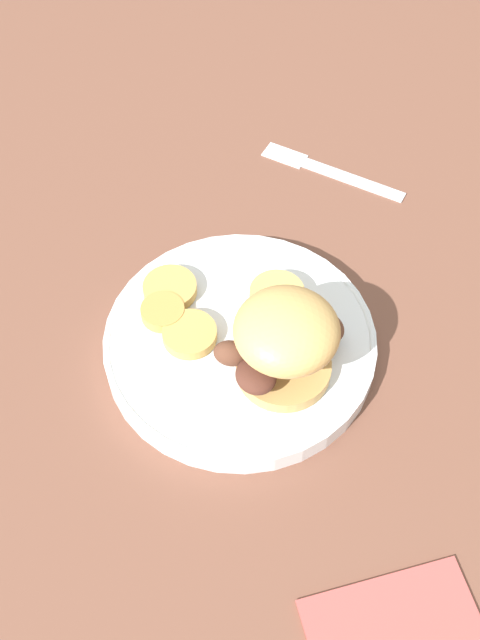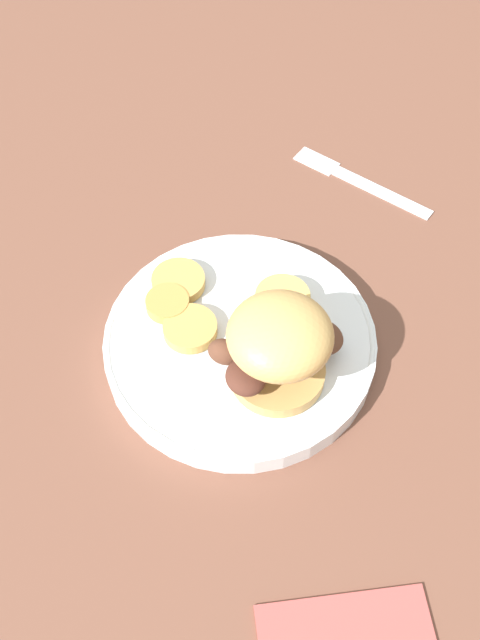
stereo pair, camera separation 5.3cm
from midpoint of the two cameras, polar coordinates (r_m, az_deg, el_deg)
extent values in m
plane|color=brown|center=(0.70, 2.16, -2.40)|extent=(4.00, 4.00, 0.00)
cylinder|color=white|center=(0.69, 2.19, -1.91)|extent=(0.25, 0.25, 0.02)
torus|color=white|center=(0.69, 2.21, -1.48)|extent=(0.25, 0.25, 0.01)
cylinder|color=tan|center=(0.66, 5.17, -4.11)|extent=(0.08, 0.08, 0.01)
ellipsoid|color=#4C281E|center=(0.62, 2.88, -4.50)|extent=(0.04, 0.04, 0.02)
ellipsoid|color=#563323|center=(0.64, 1.22, -2.59)|extent=(0.04, 0.04, 0.02)
ellipsoid|color=#563323|center=(0.67, 8.26, -1.38)|extent=(0.06, 0.06, 0.01)
ellipsoid|color=brown|center=(0.64, 5.81, -2.34)|extent=(0.02, 0.04, 0.01)
ellipsoid|color=tan|center=(0.61, 5.56, -1.32)|extent=(0.09, 0.09, 0.05)
cylinder|color=tan|center=(0.71, -2.61, 2.84)|extent=(0.05, 0.05, 0.01)
cylinder|color=#BC8942|center=(0.70, -3.39, 1.15)|extent=(0.04, 0.04, 0.01)
cylinder|color=tan|center=(0.68, -1.61, -0.77)|extent=(0.05, 0.05, 0.01)
cylinder|color=tan|center=(0.70, 5.42, 1.35)|extent=(0.05, 0.05, 0.02)
cube|color=silver|center=(0.85, 12.52, 9.44)|extent=(0.11, 0.08, 0.00)
cube|color=silver|center=(0.88, 7.63, 11.85)|extent=(0.05, 0.05, 0.00)
camera|label=1|loc=(0.03, -87.71, 3.22)|focal=42.00mm
camera|label=2|loc=(0.03, 92.29, -3.22)|focal=42.00mm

